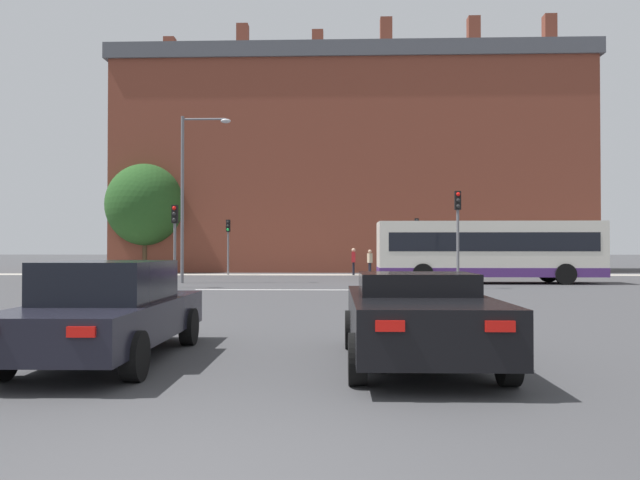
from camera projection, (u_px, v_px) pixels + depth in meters
The scene contains 14 objects.
stop_line_strip at pixel (313, 290), 25.63m from camera, with size 9.77×0.30×0.01m, color silver.
far_pavement at pixel (324, 275), 41.01m from camera, with size 70.85×2.50×0.01m, color #A09B91.
brick_civic_building at pixel (350, 165), 49.74m from camera, with size 36.02×10.67×19.38m.
car_saloon_left at pixel (109, 310), 9.34m from camera, with size 1.99×4.89×1.49m.
car_roadster_right at pixel (417, 316), 9.03m from camera, with size 2.08×4.60×1.32m.
bus_crossing_lead at pixel (488, 250), 30.68m from camera, with size 10.81×2.71×3.03m.
traffic_light_near_right at pixel (458, 223), 26.61m from camera, with size 0.26×0.31×4.16m.
traffic_light_far_right at pixel (417, 236), 40.54m from camera, with size 0.26×0.31×3.70m.
traffic_light_near_left at pixel (175, 231), 27.09m from camera, with size 0.26×0.31×3.61m.
traffic_light_far_left at pixel (228, 237), 40.82m from camera, with size 0.26×0.31×3.62m.
street_lamp_junction at pixel (190, 182), 31.00m from camera, with size 2.49×0.36×8.31m.
pedestrian_waiting at pixel (354, 259), 40.32m from camera, with size 0.27×0.42×1.75m.
pedestrian_walking_east at pixel (370, 260), 40.83m from camera, with size 0.34×0.45×1.66m.
tree_by_building at pixel (145, 205), 45.12m from camera, with size 5.64×5.64×7.87m.
Camera 1 is at (1.16, -4.30, 1.66)m, focal length 35.00 mm.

